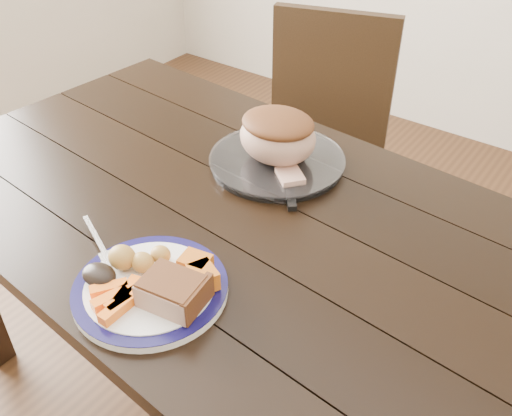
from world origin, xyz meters
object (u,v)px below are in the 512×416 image
Objects in this scene: chair_far at (321,138)px; serving_platter at (277,162)px; pork_slice at (172,292)px; dining_table at (233,241)px; dinner_plate at (151,289)px; fork at (100,244)px; roast_joint at (278,137)px; carving_knife at (288,184)px.

chair_far is 2.85× the size of serving_platter.
chair_far is 1.11m from pork_slice.
dinner_plate is at bearing -82.75° from dining_table.
chair_far is 1.04m from fork.
pork_slice is at bearing -76.20° from serving_platter.
fork is at bearing -114.76° from dining_table.
dinner_plate is at bearing -83.14° from roast_joint.
dinner_plate is 0.44m from carving_knife.
serving_platter is 0.10m from carving_knife.
fork reaches higher than dinner_plate.
fork reaches higher than serving_platter.
dinner_plate is 1.70× the size of fork.
dining_table is 0.27m from roast_joint.
serving_platter is 1.25× the size of carving_knife.
roast_joint is (-0.12, 0.51, 0.04)m from pork_slice.
roast_joint is (0.00, -0.00, 0.07)m from serving_platter.
fork is at bearing 172.97° from pork_slice.
serving_platter is 3.07× the size of pork_slice.
chair_far reaches higher than pork_slice.
carving_knife is (0.18, 0.42, -0.01)m from fork.
pork_slice reaches higher than dinner_plate.
fork is at bearing -62.00° from carving_knife.
chair_far is at bearing 102.70° from dinner_plate.
fork reaches higher than carving_knife.
pork_slice is at bearing -76.20° from roast_joint.
dinner_plate is at bearing 16.17° from fork.
pork_slice is 0.63× the size of fork.
pork_slice is (0.06, -0.01, 0.04)m from dinner_plate.
fork is 0.88× the size of roast_joint.
fork is (-0.10, -0.48, 0.01)m from serving_platter.
pork_slice is at bearing -71.25° from dining_table.
serving_platter is (-0.06, 0.50, 0.00)m from dinner_plate.
carving_knife is at bearing 96.50° from pork_slice.
dining_table is 0.23m from serving_platter.
serving_platter reaches higher than dining_table.
dining_table is at bearing 97.25° from dinner_plate.
carving_knife is at bearing 71.05° from dining_table.
chair_far is (-0.19, 0.73, -0.13)m from dining_table.
dinner_plate reaches higher than carving_knife.
serving_platter reaches higher than carving_knife.
chair_far is at bearing 118.03° from fork.
roast_joint is (0.17, -0.53, 0.31)m from chair_far.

